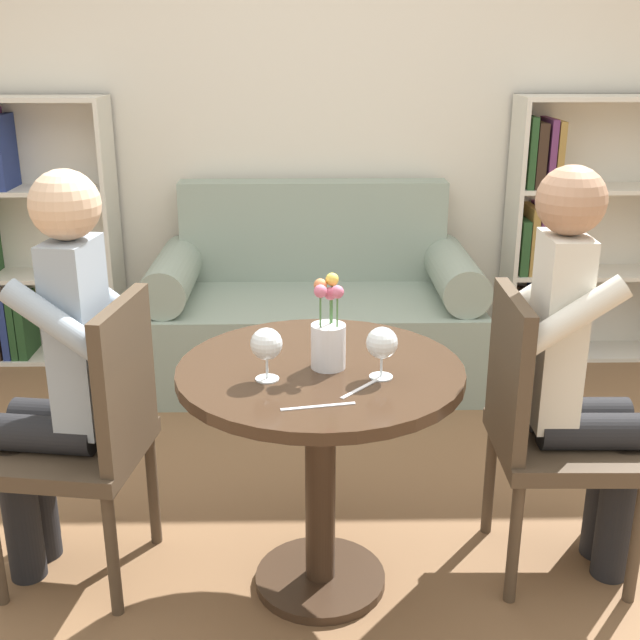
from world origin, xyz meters
name	(u,v)px	position (x,y,z in m)	size (l,w,h in m)	color
ground_plane	(320,582)	(0.00, 0.00, 0.00)	(16.00, 16.00, 0.00)	brown
back_wall	(313,90)	(0.00, 2.08, 1.35)	(5.20, 0.05, 2.70)	silver
round_table	(320,422)	(0.00, 0.00, 0.55)	(0.81, 0.81, 0.72)	#382619
couch	(314,314)	(0.00, 1.66, 0.31)	(1.56, 0.80, 0.92)	gray
bookshelf_left	(12,235)	(-1.53, 1.92, 0.65)	(0.84, 0.28, 1.33)	silver
bookshelf_right	(568,236)	(1.31, 1.93, 0.63)	(0.84, 0.28, 1.33)	silver
chair_left	(92,431)	(-0.67, 0.06, 0.49)	(0.48, 0.48, 0.90)	#473828
chair_right	(543,424)	(0.67, 0.08, 0.49)	(0.43, 0.43, 0.90)	#473828
person_left	(58,376)	(-0.76, 0.09, 0.66)	(0.45, 0.38, 1.26)	black
person_right	(579,372)	(0.76, 0.08, 0.67)	(0.42, 0.34, 1.27)	black
wine_glass_left	(266,345)	(-0.14, -0.09, 0.82)	(0.09, 0.09, 0.15)	white
wine_glass_right	(382,344)	(0.16, -0.08, 0.82)	(0.09, 0.09, 0.14)	white
flower_vase	(328,336)	(0.02, -0.01, 0.82)	(0.10, 0.10, 0.27)	silver
knife_left_setting	(318,406)	(-0.01, -0.26, 0.73)	(0.19, 0.05, 0.00)	silver
fork_left_setting	(364,387)	(0.11, -0.14, 0.73)	(0.13, 0.15, 0.00)	silver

